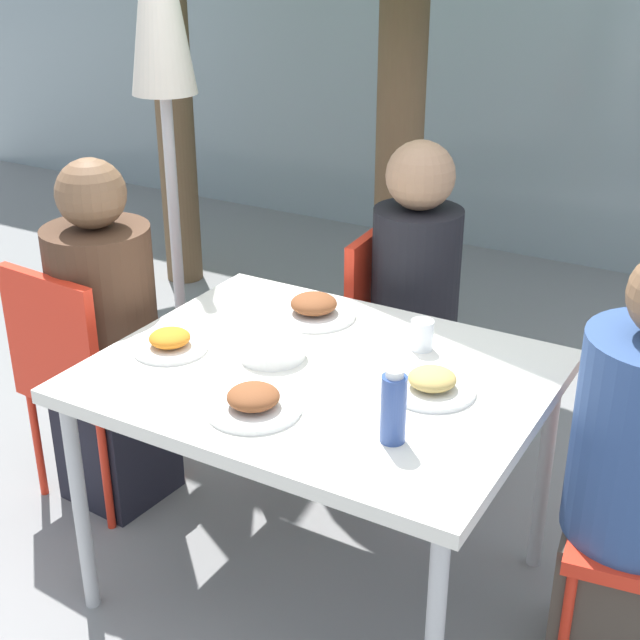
# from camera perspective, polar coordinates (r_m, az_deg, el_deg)

# --- Properties ---
(ground_plane) EXTENTS (24.00, 24.00, 0.00)m
(ground_plane) POSITION_cam_1_polar(r_m,az_deg,el_deg) (2.87, 0.00, -16.45)
(ground_plane) COLOR gray
(dining_table) EXTENTS (1.20, 0.96, 0.74)m
(dining_table) POSITION_cam_1_polar(r_m,az_deg,el_deg) (2.48, 0.00, -4.41)
(dining_table) COLOR silver
(dining_table) RESTS_ON ground
(chair_left) EXTENTS (0.43, 0.43, 0.88)m
(chair_left) POSITION_cam_1_polar(r_m,az_deg,el_deg) (3.05, -15.05, -2.97)
(chair_left) COLOR red
(chair_left) RESTS_ON ground
(person_left) EXTENTS (0.34, 0.34, 1.21)m
(person_left) POSITION_cam_1_polar(r_m,az_deg,el_deg) (3.04, -13.43, -1.70)
(person_left) COLOR black
(person_left) RESTS_ON ground
(person_right) EXTENTS (0.37, 0.37, 1.21)m
(person_right) POSITION_cam_1_polar(r_m,az_deg,el_deg) (2.40, 19.74, -10.37)
(person_right) COLOR #473D33
(person_right) RESTS_ON ground
(chair_far) EXTENTS (0.42, 0.42, 0.88)m
(chair_far) POSITION_cam_1_polar(r_m,az_deg,el_deg) (3.22, 4.94, -0.66)
(chair_far) COLOR red
(chair_far) RESTS_ON ground
(person_far) EXTENTS (0.30, 0.30, 1.23)m
(person_far) POSITION_cam_1_polar(r_m,az_deg,el_deg) (3.12, 6.01, 0.07)
(person_far) COLOR black
(person_far) RESTS_ON ground
(closed_umbrella) EXTENTS (0.36, 0.36, 2.09)m
(closed_umbrella) POSITION_cam_1_polar(r_m,az_deg,el_deg) (3.37, -10.08, 16.83)
(closed_umbrella) COLOR #333333
(closed_umbrella) RESTS_ON ground
(plate_0) EXTENTS (0.23, 0.23, 0.06)m
(plate_0) POSITION_cam_1_polar(r_m,az_deg,el_deg) (2.34, 7.17, -4.08)
(plate_0) COLOR white
(plate_0) RESTS_ON dining_table
(plate_1) EXTENTS (0.21, 0.21, 0.06)m
(plate_1) POSITION_cam_1_polar(r_m,az_deg,el_deg) (2.58, -9.57, -1.44)
(plate_1) COLOR white
(plate_1) RESTS_ON dining_table
(plate_2) EXTENTS (0.26, 0.26, 0.07)m
(plate_2) POSITION_cam_1_polar(r_m,az_deg,el_deg) (2.76, -0.40, 0.75)
(plate_2) COLOR white
(plate_2) RESTS_ON dining_table
(plate_3) EXTENTS (0.24, 0.24, 0.07)m
(plate_3) POSITION_cam_1_polar(r_m,az_deg,el_deg) (2.25, -4.28, -5.26)
(plate_3) COLOR white
(plate_3) RESTS_ON dining_table
(bottle) EXTENTS (0.06, 0.06, 0.19)m
(bottle) POSITION_cam_1_polar(r_m,az_deg,el_deg) (2.09, 4.72, -5.60)
(bottle) COLOR #334C8E
(bottle) RESTS_ON dining_table
(drinking_cup) EXTENTS (0.07, 0.07, 0.09)m
(drinking_cup) POSITION_cam_1_polar(r_m,az_deg,el_deg) (2.56, 6.54, -0.95)
(drinking_cup) COLOR white
(drinking_cup) RESTS_ON dining_table
(salad_bowl) EXTENTS (0.19, 0.19, 0.05)m
(salad_bowl) POSITION_cam_1_polar(r_m,az_deg,el_deg) (2.51, -3.07, -1.85)
(salad_bowl) COLOR white
(salad_bowl) RESTS_ON dining_table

